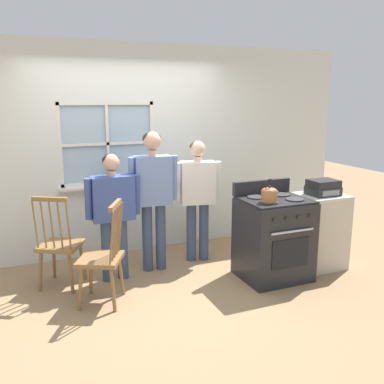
% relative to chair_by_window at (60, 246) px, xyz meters
% --- Properties ---
extents(ground_plane, '(16.00, 16.00, 0.00)m').
position_rel_chair_by_window_xyz_m(ground_plane, '(0.97, -0.56, -0.47)').
color(ground_plane, '#937551').
extents(wall_back, '(6.40, 0.16, 2.70)m').
position_rel_chair_by_window_xyz_m(wall_back, '(0.99, 0.84, 0.88)').
color(wall_back, silver).
rests_on(wall_back, ground_plane).
extents(chair_by_window, '(0.57, 0.56, 1.04)m').
position_rel_chair_by_window_xyz_m(chair_by_window, '(0.00, 0.00, 0.00)').
color(chair_by_window, olive).
rests_on(chair_by_window, ground_plane).
extents(chair_near_wall, '(0.55, 0.55, 1.04)m').
position_rel_chair_by_window_xyz_m(chair_near_wall, '(0.35, -0.56, 0.00)').
color(chair_near_wall, olive).
rests_on(chair_near_wall, ground_plane).
extents(person_elderly_left, '(0.61, 0.22, 1.43)m').
position_rel_chair_by_window_xyz_m(person_elderly_left, '(0.58, -0.04, 0.39)').
color(person_elderly_left, '#384766').
rests_on(person_elderly_left, ground_plane).
extents(person_teen_center, '(0.58, 0.24, 1.65)m').
position_rel_chair_by_window_xyz_m(person_teen_center, '(1.08, 0.06, 0.54)').
color(person_teen_center, '#384766').
rests_on(person_teen_center, ground_plane).
extents(person_adult_right, '(0.58, 0.29, 1.51)m').
position_rel_chair_by_window_xyz_m(person_adult_right, '(1.68, 0.15, 0.44)').
color(person_adult_right, '#384766').
rests_on(person_adult_right, ground_plane).
extents(stove, '(0.74, 0.68, 1.08)m').
position_rel_chair_by_window_xyz_m(stove, '(2.26, -0.68, 0.01)').
color(stove, '#232326').
rests_on(stove, ground_plane).
extents(kettle, '(0.21, 0.17, 0.25)m').
position_rel_chair_by_window_xyz_m(kettle, '(2.09, -0.81, 0.56)').
color(kettle, '#A86638').
rests_on(kettle, stove).
extents(potted_plant, '(0.12, 0.12, 0.33)m').
position_rel_chair_by_window_xyz_m(potted_plant, '(0.74, 0.75, 0.58)').
color(potted_plant, beige).
rests_on(potted_plant, wall_back).
extents(side_counter, '(0.55, 0.50, 0.90)m').
position_rel_chair_by_window_xyz_m(side_counter, '(2.95, -0.62, -0.02)').
color(side_counter, beige).
rests_on(side_counter, ground_plane).
extents(stereo, '(0.34, 0.29, 0.18)m').
position_rel_chair_by_window_xyz_m(stereo, '(2.95, -0.64, 0.52)').
color(stereo, '#232326').
rests_on(stereo, side_counter).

